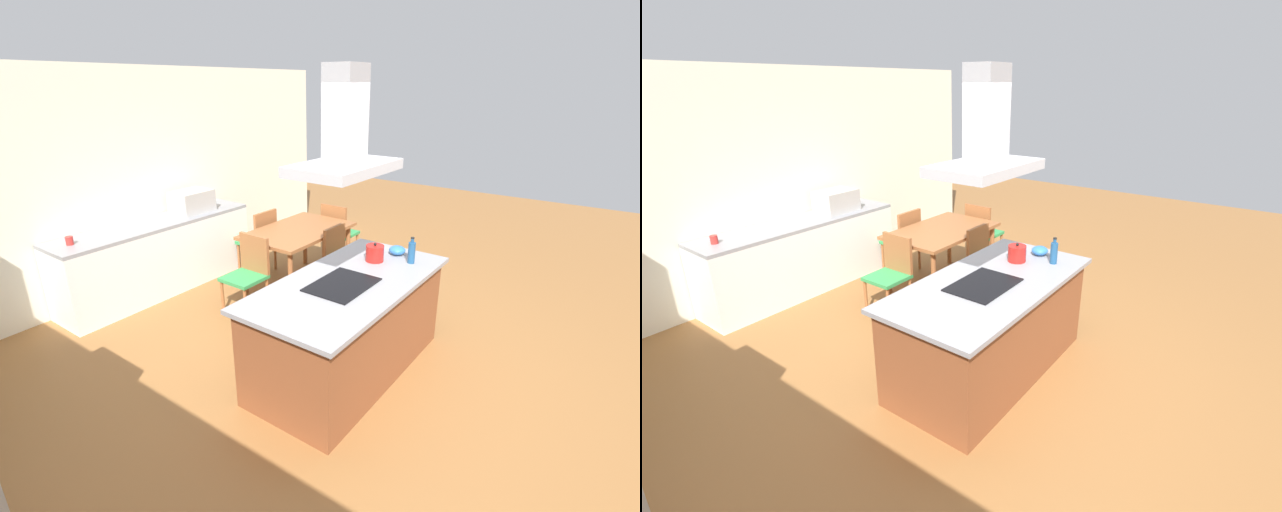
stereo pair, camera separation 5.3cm
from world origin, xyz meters
TOP-DOWN VIEW (x-y plane):
  - ground at (0.00, 1.50)m, footprint 16.00×16.00m
  - wall_back at (0.00, 3.25)m, footprint 7.20×0.10m
  - kitchen_island at (0.00, 0.00)m, footprint 2.05×1.01m
  - cooktop at (-0.12, 0.00)m, footprint 0.60×0.44m
  - tea_kettle at (0.53, 0.05)m, footprint 0.23×0.17m
  - olive_oil_bottle at (0.69, -0.25)m, footprint 0.07×0.07m
  - mixing_bowl at (0.81, -0.05)m, footprint 0.16×0.16m
  - back_counter at (0.09, 2.88)m, footprint 2.54×0.62m
  - countertop_microwave at (0.67, 2.88)m, footprint 0.50×0.38m
  - coffee_mug_red at (-0.94, 2.89)m, footprint 0.08×0.08m
  - dining_table at (1.25, 1.56)m, footprint 1.40×0.90m
  - chair_facing_back_wall at (1.25, 2.22)m, footprint 0.42×0.42m
  - chair_at_right_end at (2.17, 1.56)m, footprint 0.42×0.42m
  - chair_at_left_end at (0.34, 1.56)m, footprint 0.42×0.42m
  - chair_facing_island at (1.25, 0.89)m, footprint 0.42×0.42m
  - range_hood at (-0.12, 0.00)m, footprint 0.90×0.55m

SIDE VIEW (x-z plane):
  - ground at x=0.00m, z-range 0.00..0.00m
  - back_counter at x=0.09m, z-range 0.00..0.90m
  - kitchen_island at x=0.00m, z-range 0.00..0.90m
  - chair_facing_back_wall at x=1.25m, z-range 0.06..0.95m
  - chair_at_right_end at x=2.17m, z-range 0.06..0.95m
  - chair_at_left_end at x=0.34m, z-range 0.06..0.95m
  - chair_facing_island at x=1.25m, z-range 0.06..0.95m
  - dining_table at x=1.25m, z-range 0.29..1.04m
  - cooktop at x=-0.12m, z-range 0.90..0.91m
  - mixing_bowl at x=0.81m, z-range 0.90..0.99m
  - coffee_mug_red at x=-0.94m, z-range 0.90..0.99m
  - tea_kettle at x=0.53m, z-range 0.89..1.07m
  - olive_oil_bottle at x=0.69m, z-range 0.88..1.14m
  - countertop_microwave at x=0.67m, z-range 0.90..1.18m
  - wall_back at x=0.00m, z-range 0.00..2.70m
  - range_hood at x=-0.12m, z-range 1.71..2.49m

